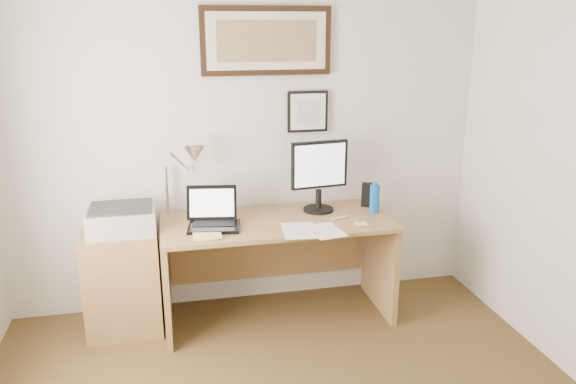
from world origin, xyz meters
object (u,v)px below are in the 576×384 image
object	(u,v)px
book	(193,234)
printer	(122,219)
lcd_monitor	(319,173)
desk	(275,247)
side_cabinet	(123,282)
laptop	(213,218)
water_bottle	(375,199)

from	to	relation	value
book	printer	world-z (taller)	printer
lcd_monitor	printer	xyz separation A→B (m)	(-1.38, -0.08, -0.22)
desk	printer	size ratio (longest dim) A/B	3.64
side_cabinet	laptop	xyz separation A→B (m)	(0.63, -0.08, 0.44)
desk	water_bottle	bearing A→B (deg)	-5.62
lcd_monitor	water_bottle	bearing A→B (deg)	-16.57
printer	laptop	bearing A→B (deg)	-7.46
side_cabinet	water_bottle	xyz separation A→B (m)	(1.79, -0.04, 0.49)
water_bottle	lcd_monitor	distance (m)	0.44
laptop	side_cabinet	bearing A→B (deg)	173.12
lcd_monitor	printer	bearing A→B (deg)	-176.84
side_cabinet	book	xyz separation A→B (m)	(0.48, -0.22, 0.39)
water_bottle	laptop	size ratio (longest dim) A/B	0.54
desk	lcd_monitor	world-z (taller)	lcd_monitor
book	desk	xyz separation A→B (m)	(0.59, 0.25, -0.24)
side_cabinet	lcd_monitor	size ratio (longest dim) A/B	1.40
side_cabinet	book	world-z (taller)	book
side_cabinet	laptop	distance (m)	0.77
water_bottle	lcd_monitor	bearing A→B (deg)	163.43
side_cabinet	lcd_monitor	bearing A→B (deg)	3.22
desk	laptop	size ratio (longest dim) A/B	4.27
desk	printer	distance (m)	1.09
book	laptop	world-z (taller)	laptop
desk	book	bearing A→B (deg)	-156.82
laptop	lcd_monitor	size ratio (longest dim) A/B	0.72
water_bottle	lcd_monitor	xyz separation A→B (m)	(-0.39, 0.11, 0.19)
side_cabinet	printer	world-z (taller)	printer
book	lcd_monitor	distance (m)	1.01
water_bottle	laptop	world-z (taller)	laptop
printer	book	bearing A→B (deg)	-26.08
book	desk	bearing A→B (deg)	23.18
water_bottle	book	size ratio (longest dim) A/B	0.82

